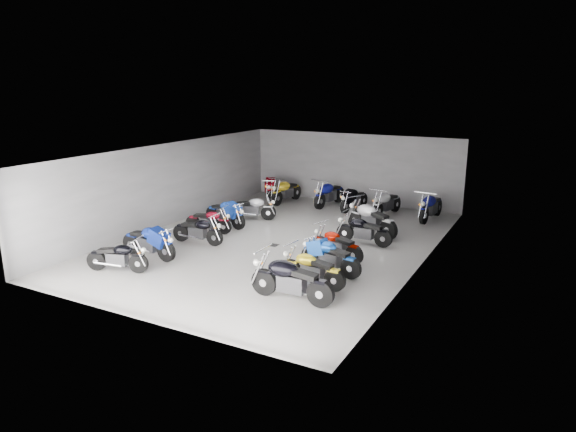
# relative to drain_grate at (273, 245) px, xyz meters

# --- Properties ---
(ground) EXTENTS (14.00, 14.00, 0.00)m
(ground) POSITION_rel_drain_grate_xyz_m (0.00, 0.50, -0.01)
(ground) COLOR gray
(ground) RESTS_ON ground
(wall_back) EXTENTS (10.00, 0.10, 3.20)m
(wall_back) POSITION_rel_drain_grate_xyz_m (0.00, 7.50, 1.59)
(wall_back) COLOR gray
(wall_back) RESTS_ON ground
(wall_left) EXTENTS (0.10, 14.00, 3.20)m
(wall_left) POSITION_rel_drain_grate_xyz_m (-5.00, 0.50, 1.59)
(wall_left) COLOR gray
(wall_left) RESTS_ON ground
(wall_right) EXTENTS (0.10, 14.00, 3.20)m
(wall_right) POSITION_rel_drain_grate_xyz_m (5.00, 0.50, 1.59)
(wall_right) COLOR gray
(wall_right) RESTS_ON ground
(ceiling) EXTENTS (10.00, 14.00, 0.04)m
(ceiling) POSITION_rel_drain_grate_xyz_m (0.00, 0.50, 3.21)
(ceiling) COLOR black
(ceiling) RESTS_ON wall_back
(drain_grate) EXTENTS (0.32, 0.32, 0.01)m
(drain_grate) POSITION_rel_drain_grate_xyz_m (0.00, 0.00, 0.00)
(drain_grate) COLOR black
(drain_grate) RESTS_ON ground
(motorcycle_left_a) EXTENTS (1.88, 0.71, 0.85)m
(motorcycle_left_a) POSITION_rel_drain_grate_xyz_m (-2.81, -4.37, 0.46)
(motorcycle_left_a) COLOR black
(motorcycle_left_a) RESTS_ON ground
(motorcycle_left_b) EXTENTS (2.22, 0.46, 0.98)m
(motorcycle_left_b) POSITION_rel_drain_grate_xyz_m (-2.87, -2.99, 0.53)
(motorcycle_left_b) COLOR black
(motorcycle_left_b) RESTS_ON ground
(motorcycle_left_c) EXTENTS (1.99, 0.42, 0.87)m
(motorcycle_left_c) POSITION_rel_drain_grate_xyz_m (-2.41, -1.06, 0.47)
(motorcycle_left_c) COLOR black
(motorcycle_left_c) RESTS_ON ground
(motorcycle_left_d) EXTENTS (1.89, 0.44, 0.83)m
(motorcycle_left_d) POSITION_rel_drain_grate_xyz_m (-2.91, 0.23, 0.45)
(motorcycle_left_d) COLOR black
(motorcycle_left_d) RESTS_ON ground
(motorcycle_left_e) EXTENTS (2.13, 0.67, 0.95)m
(motorcycle_left_e) POSITION_rel_drain_grate_xyz_m (-2.86, 1.26, 0.51)
(motorcycle_left_e) COLOR black
(motorcycle_left_e) RESTS_ON ground
(motorcycle_left_f) EXTENTS (1.94, 0.90, 0.90)m
(motorcycle_left_f) POSITION_rel_drain_grate_xyz_m (-2.47, 2.56, 0.48)
(motorcycle_left_f) COLOR black
(motorcycle_left_f) RESTS_ON ground
(motorcycle_right_a) EXTENTS (2.35, 0.45, 1.03)m
(motorcycle_right_a) POSITION_rel_drain_grate_xyz_m (2.69, -3.83, 0.56)
(motorcycle_right_a) COLOR black
(motorcycle_right_a) RESTS_ON ground
(motorcycle_right_b) EXTENTS (2.02, 0.45, 0.89)m
(motorcycle_right_b) POSITION_rel_drain_grate_xyz_m (2.72, -2.64, 0.48)
(motorcycle_right_b) COLOR black
(motorcycle_right_b) RESTS_ON ground
(motorcycle_right_c) EXTENTS (2.08, 0.61, 0.92)m
(motorcycle_right_c) POSITION_rel_drain_grate_xyz_m (2.76, -1.52, 0.50)
(motorcycle_right_c) COLOR black
(motorcycle_right_c) RESTS_ON ground
(motorcycle_right_d) EXTENTS (1.93, 0.68, 0.87)m
(motorcycle_right_d) POSITION_rel_drain_grate_xyz_m (2.47, -0.27, 0.47)
(motorcycle_right_d) COLOR black
(motorcycle_right_d) RESTS_ON ground
(motorcycle_right_e) EXTENTS (2.04, 0.41, 0.90)m
(motorcycle_right_e) POSITION_rel_drain_grate_xyz_m (2.68, 1.60, 0.48)
(motorcycle_right_e) COLOR black
(motorcycle_right_e) RESTS_ON ground
(motorcycle_right_f) EXTENTS (2.23, 1.13, 1.05)m
(motorcycle_right_f) POSITION_rel_drain_grate_xyz_m (2.51, 2.89, 0.57)
(motorcycle_right_f) COLOR black
(motorcycle_right_f) RESTS_ON ground
(motorcycle_back_a) EXTENTS (1.08, 2.23, 1.04)m
(motorcycle_back_a) POSITION_rel_drain_grate_xyz_m (-3.64, 6.21, 0.56)
(motorcycle_back_a) COLOR black
(motorcycle_back_a) RESTS_ON ground
(motorcycle_back_b) EXTENTS (0.51, 2.30, 1.01)m
(motorcycle_back_b) POSITION_rel_drain_grate_xyz_m (-2.70, 5.95, 0.55)
(motorcycle_back_b) COLOR black
(motorcycle_back_b) RESTS_ON ground
(motorcycle_back_c) EXTENTS (0.57, 2.37, 1.05)m
(motorcycle_back_c) POSITION_rel_drain_grate_xyz_m (-0.65, 6.28, 0.56)
(motorcycle_back_c) COLOR black
(motorcycle_back_c) RESTS_ON ground
(motorcycle_back_d) EXTENTS (0.56, 2.07, 0.92)m
(motorcycle_back_d) POSITION_rel_drain_grate_xyz_m (0.63, 6.05, 0.49)
(motorcycle_back_d) COLOR black
(motorcycle_back_d) RESTS_ON ground
(motorcycle_back_e) EXTENTS (0.62, 2.18, 0.97)m
(motorcycle_back_e) POSITION_rel_drain_grate_xyz_m (2.16, 5.89, 0.52)
(motorcycle_back_e) COLOR black
(motorcycle_back_e) RESTS_ON ground
(motorcycle_back_f) EXTENTS (0.52, 2.34, 1.03)m
(motorcycle_back_f) POSITION_rel_drain_grate_xyz_m (4.00, 5.97, 0.56)
(motorcycle_back_f) COLOR black
(motorcycle_back_f) RESTS_ON ground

